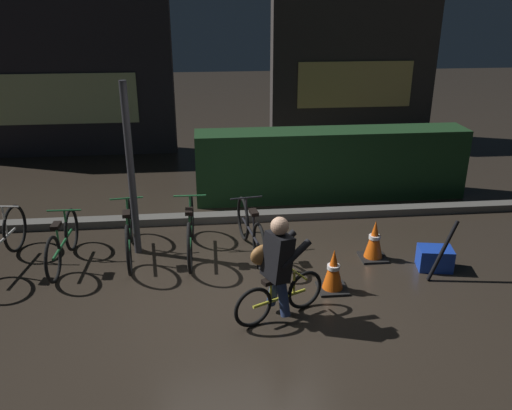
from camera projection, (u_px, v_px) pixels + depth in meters
name	position (u px, v px, depth m)	size (l,w,h in m)	color
ground_plane	(245.00, 290.00, 6.57)	(40.00, 40.00, 0.00)	#2D261E
sidewalk_curb	(234.00, 217.00, 8.58)	(12.00, 0.24, 0.12)	#56544F
hedge_row	(331.00, 164.00, 9.37)	(4.80, 0.70, 1.24)	#19381C
storefront_left	(50.00, 72.00, 11.52)	(5.32, 0.54, 3.73)	#262328
storefront_right	(355.00, 47.00, 12.68)	(4.04, 0.54, 4.55)	#383330
street_post	(131.00, 171.00, 7.09)	(0.10, 0.10, 2.43)	#2D2D33
parked_bike_left_mid	(63.00, 243.00, 7.08)	(0.46, 1.53, 0.70)	black
parked_bike_center_left	(129.00, 233.00, 7.29)	(0.46, 1.69, 0.78)	black
parked_bike_center_right	(191.00, 231.00, 7.36)	(0.46, 1.71, 0.79)	black
parked_bike_right_mid	(251.00, 231.00, 7.39)	(0.46, 1.63, 0.76)	black
traffic_cone_near	(333.00, 271.00, 6.48)	(0.36, 0.36, 0.56)	black
traffic_cone_far	(374.00, 240.00, 7.26)	(0.36, 0.36, 0.57)	black
blue_crate	(435.00, 258.00, 7.04)	(0.44, 0.32, 0.30)	#193DB7
cyclist	(277.00, 268.00, 5.80)	(1.09, 0.57, 1.25)	black
closed_umbrella	(443.00, 251.00, 6.71)	(0.05, 0.05, 0.85)	black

